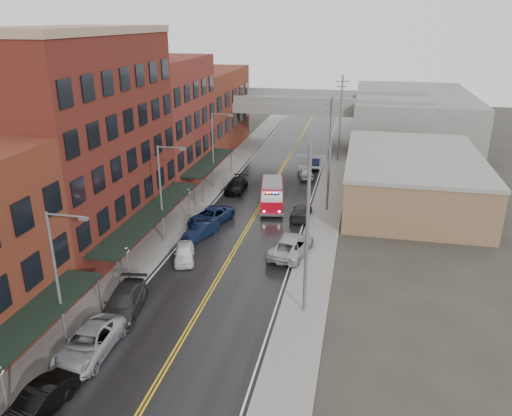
{
  "coord_description": "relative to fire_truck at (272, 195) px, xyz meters",
  "views": [
    {
      "loc": [
        10.2,
        -15.0,
        19.19
      ],
      "look_at": [
        1.31,
        26.52,
        3.0
      ],
      "focal_mm": 35.0,
      "sensor_mm": 36.0,
      "label": 1
    }
  ],
  "objects": [
    {
      "name": "utility_pole_0",
      "position": [
        5.92,
        -19.92,
        4.88
      ],
      "size": [
        1.8,
        0.24,
        12.0
      ],
      "color": "#59595B",
      "rests_on": "ground"
    },
    {
      "name": "parked_car_left_4",
      "position": [
        -4.93,
        -14.15,
        -0.74
      ],
      "size": [
        2.78,
        4.33,
        1.37
      ],
      "primitive_type": "imported",
      "rotation": [
        0.0,
        0.0,
        0.31
      ],
      "color": "white",
      "rests_on": "ground"
    },
    {
      "name": "brick_building_c",
      "position": [
        -14.58,
        5.58,
        6.08
      ],
      "size": [
        9.0,
        15.0,
        15.0
      ],
      "primitive_type": "cube",
      "color": "maroon",
      "rests_on": "ground"
    },
    {
      "name": "parked_car_right_0",
      "position": [
        3.72,
        -11.12,
        -0.58
      ],
      "size": [
        3.84,
        6.45,
        1.68
      ],
      "primitive_type": "imported",
      "rotation": [
        0.0,
        0.0,
        2.96
      ],
      "color": "#A4A7AC",
      "rests_on": "ground"
    },
    {
      "name": "sidewalk_right",
      "position": [
        6.02,
        -4.92,
        -1.35
      ],
      "size": [
        3.0,
        160.0,
        0.15
      ],
      "primitive_type": "cube",
      "color": "slate",
      "rests_on": "ground"
    },
    {
      "name": "curb_left",
      "position": [
        -6.93,
        -4.92,
        -1.35
      ],
      "size": [
        0.3,
        160.0,
        0.15
      ],
      "primitive_type": "cube",
      "color": "gray",
      "rests_on": "ground"
    },
    {
      "name": "parked_car_right_2",
      "position": [
        2.32,
        11.28,
        -0.7
      ],
      "size": [
        2.66,
        4.5,
        1.44
      ],
      "primitive_type": "imported",
      "rotation": [
        0.0,
        0.0,
        3.38
      ],
      "color": "silver",
      "rests_on": "ground"
    },
    {
      "name": "parked_car_left_7",
      "position": [
        -5.03,
        4.28,
        -0.7
      ],
      "size": [
        2.08,
        5.02,
        1.45
      ],
      "primitive_type": "imported",
      "rotation": [
        0.0,
        0.0,
        0.01
      ],
      "color": "black",
      "rests_on": "ground"
    },
    {
      "name": "parked_car_right_1",
      "position": [
        3.49,
        -2.54,
        -0.76
      ],
      "size": [
        2.02,
        4.65,
        1.33
      ],
      "primitive_type": "imported",
      "rotation": [
        0.0,
        0.0,
        3.11
      ],
      "color": "black",
      "rests_on": "ground"
    },
    {
      "name": "utility_pole_2",
      "position": [
        5.92,
        20.08,
        4.88
      ],
      "size": [
        1.8,
        0.24,
        12.0
      ],
      "color": "#59595B",
      "rests_on": "ground"
    },
    {
      "name": "right_far_block",
      "position": [
        16.72,
        35.08,
        2.58
      ],
      "size": [
        18.0,
        30.0,
        8.0
      ],
      "primitive_type": "cube",
      "color": "slate",
      "rests_on": "ground"
    },
    {
      "name": "awning_0",
      "position": [
        -8.77,
        -30.92,
        1.57
      ],
      "size": [
        2.6,
        16.0,
        3.09
      ],
      "color": "black",
      "rests_on": "ground"
    },
    {
      "name": "utility_pole_1",
      "position": [
        5.92,
        0.08,
        4.88
      ],
      "size": [
        1.8,
        0.24,
        12.0
      ],
      "color": "#59595B",
      "rests_on": "ground"
    },
    {
      "name": "road",
      "position": [
        -1.28,
        -4.92,
        -1.41
      ],
      "size": [
        11.0,
        160.0,
        0.02
      ],
      "primitive_type": "cube",
      "color": "black",
      "rests_on": "ground"
    },
    {
      "name": "parked_car_left_3",
      "position": [
        -6.28,
        -22.64,
        -0.6
      ],
      "size": [
        3.15,
        5.97,
        1.65
      ],
      "primitive_type": "imported",
      "rotation": [
        0.0,
        0.0,
        0.15
      ],
      "color": "#262629",
      "rests_on": "ground"
    },
    {
      "name": "curb_right",
      "position": [
        4.37,
        -4.92,
        -1.35
      ],
      "size": [
        0.3,
        160.0,
        0.15
      ],
      "primitive_type": "cube",
      "color": "gray",
      "rests_on": "ground"
    },
    {
      "name": "brick_building_far",
      "position": [
        -14.58,
        23.08,
        4.58
      ],
      "size": [
        9.0,
        20.0,
        12.0
      ],
      "primitive_type": "cube",
      "color": "maroon",
      "rests_on": "ground"
    },
    {
      "name": "tan_building",
      "position": [
        14.72,
        5.08,
        1.08
      ],
      "size": [
        14.0,
        22.0,
        5.0
      ],
      "primitive_type": "cube",
      "color": "brown",
      "rests_on": "ground"
    },
    {
      "name": "sidewalk_left",
      "position": [
        -8.58,
        -4.92,
        -1.35
      ],
      "size": [
        3.0,
        160.0,
        0.15
      ],
      "primitive_type": "cube",
      "color": "slate",
      "rests_on": "ground"
    },
    {
      "name": "parked_car_left_1",
      "position": [
        -6.28,
        -32.33,
        -0.68
      ],
      "size": [
        2.32,
        4.72,
        1.49
      ],
      "primitive_type": "imported",
      "rotation": [
        0.0,
        0.0,
        -0.17
      ],
      "color": "black",
      "rests_on": "ground"
    },
    {
      "name": "parked_car_left_2",
      "position": [
        -6.28,
        -27.36,
        -0.61
      ],
      "size": [
        2.83,
        5.88,
        1.62
      ],
      "primitive_type": "imported",
      "rotation": [
        0.0,
        0.0,
        0.03
      ],
      "color": "#9A9BA1",
      "rests_on": "ground"
    },
    {
      "name": "globe_lamp_1",
      "position": [
        -7.68,
        -18.92,
        0.89
      ],
      "size": [
        0.44,
        0.44,
        3.12
      ],
      "color": "#59595B",
      "rests_on": "ground"
    },
    {
      "name": "street_lamp_0",
      "position": [
        -7.83,
        -26.92,
        3.76
      ],
      "size": [
        2.64,
        0.22,
        9.0
      ],
      "color": "#59595B",
      "rests_on": "ground"
    },
    {
      "name": "parked_car_left_5",
      "position": [
        -5.04,
        -9.22,
        -0.74
      ],
      "size": [
        2.67,
        4.38,
        1.36
      ],
      "primitive_type": "imported",
      "rotation": [
        0.0,
        0.0,
        -0.32
      ],
      "color": "black",
      "rests_on": "ground"
    },
    {
      "name": "awning_2",
      "position": [
        -8.77,
        5.58,
        1.56
      ],
      "size": [
        2.6,
        13.0,
        3.09
      ],
      "color": "black",
      "rests_on": "ground"
    },
    {
      "name": "street_lamp_1",
      "position": [
        -7.83,
        -10.92,
        3.76
      ],
      "size": [
        2.64,
        0.22,
        9.0
      ],
      "color": "#59595B",
      "rests_on": "ground"
    },
    {
      "name": "brick_building_b",
      "position": [
        -14.58,
        -11.92,
        7.58
      ],
      "size": [
        9.0,
        20.0,
        18.0
      ],
      "primitive_type": "cube",
      "color": "#551E16",
      "rests_on": "ground"
    },
    {
      "name": "awning_1",
      "position": [
        -8.77,
        -11.92,
        1.57
      ],
      "size": [
        2.6,
        18.0,
        3.09
      ],
      "color": "black",
      "rests_on": "ground"
    },
    {
      "name": "fire_truck",
      "position": [
        0.0,
        0.0,
        0.0
      ],
      "size": [
        3.83,
        7.47,
        2.62
      ],
      "rotation": [
        0.0,
        0.0,
        0.17
      ],
      "color": "#B80819",
      "rests_on": "ground"
    },
    {
      "name": "street_lamp_2",
      "position": [
        -7.83,
        5.08,
        3.76
      ],
      "size": [
        2.64,
        0.22,
        9.0
      ],
      "color": "#59595B",
      "rests_on": "ground"
    },
    {
      "name": "parked_car_left_6",
      "position": [
        -5.12,
        -5.93,
        -0.65
      ],
      "size": [
        4.24,
        6.12,
        1.55
      ],
      "primitive_type": "imported",
      "rotation": [
        0.0,
        0.0,
        -0.33
      ],
      "color": "#14244C",
      "rests_on": "ground"
    },
    {
      "name": "overpass",
      "position": [
        -1.28,
        27.08,
        4.56
      ],
      "size": [
        40.0,
        10.0,
        7.5
      ],
      "color": "slate",
      "rests_on": "ground"
    },
    {
      "name": "globe_lamp_0",
      "position": [
        -7.68,
        -32.92,
        0.89
      ],
      "size": [
        0.44,
        0.44,
        3.12
      ],
      "color": "#59595B",
      "rests_on": "ground"
    },
    {
      "name": "globe_lamp_2",
      "position": [
        -7.68,
        -4.92,
        0.89
      ],
      "size": [
        0.44,
        0.44,
        3.12
      ],
      "color": "#59595B",
      "rests_on": "ground"
    },
    {
      "name": "parked_car_right_3",
      "position": [
        2.88,
        16.04,
        -0.7
      ],
      "size": [
        1.85,
        4.47,
        1.44
      ],
      "primitive_type": "imported",
      "rotation": [
        0.0,
        0.0,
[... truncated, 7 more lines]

